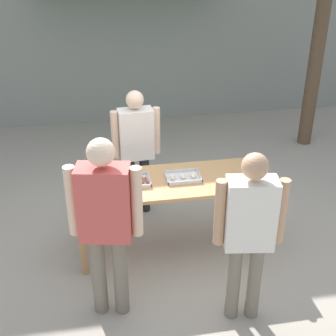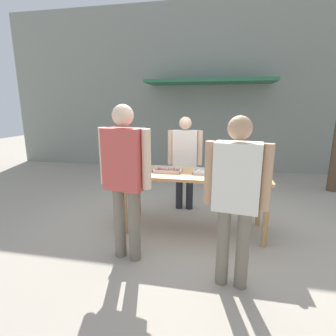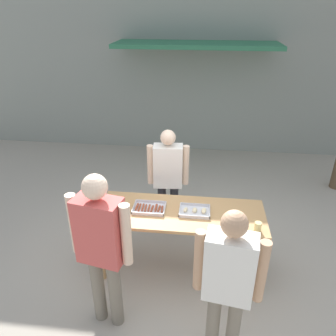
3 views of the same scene
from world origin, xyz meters
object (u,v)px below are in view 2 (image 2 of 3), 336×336
object	(u,v)px
food_tray_buns	(207,172)
condiment_jar_ketchup	(136,172)
condiment_jar_mustard	(129,172)
person_customer_holding_hotdog	(125,171)
beer_cup	(263,177)
person_customer_with_cup	(236,190)
person_server_behind_table	(185,156)
food_tray_sausages	(168,170)

from	to	relation	value
food_tray_buns	condiment_jar_ketchup	world-z (taller)	condiment_jar_ketchup
condiment_jar_mustard	person_customer_holding_hotdog	bearing A→B (deg)	-74.41
condiment_jar_mustard	beer_cup	xyz separation A→B (m)	(1.75, 0.00, 0.01)
food_tray_buns	person_customer_with_cup	world-z (taller)	person_customer_with_cup
beer_cup	person_server_behind_table	bearing A→B (deg)	136.87
food_tray_buns	beer_cup	xyz separation A→B (m)	(0.70, -0.28, 0.04)
condiment_jar_ketchup	food_tray_buns	bearing A→B (deg)	16.88
condiment_jar_mustard	person_customer_with_cup	bearing A→B (deg)	-33.16
beer_cup	person_customer_holding_hotdog	world-z (taller)	person_customer_holding_hotdog
condiment_jar_mustard	beer_cup	world-z (taller)	beer_cup
food_tray_sausages	beer_cup	distance (m)	1.30
food_tray_buns	condiment_jar_mustard	xyz separation A→B (m)	(-1.05, -0.28, 0.02)
condiment_jar_ketchup	person_customer_with_cup	xyz separation A→B (m)	(1.28, -0.89, 0.11)
person_customer_holding_hotdog	food_tray_buns	bearing A→B (deg)	-122.16
food_tray_sausages	beer_cup	bearing A→B (deg)	-12.35
person_customer_holding_hotdog	person_customer_with_cup	size ratio (longest dim) A/B	1.06
food_tray_sausages	person_server_behind_table	size ratio (longest dim) A/B	0.24
person_customer_with_cup	beer_cup	bearing A→B (deg)	-104.04
food_tray_sausages	food_tray_buns	distance (m)	0.56
condiment_jar_ketchup	person_customer_holding_hotdog	size ratio (longest dim) A/B	0.05
condiment_jar_mustard	beer_cup	size ratio (longest dim) A/B	0.75
condiment_jar_mustard	beer_cup	distance (m)	1.75
condiment_jar_ketchup	person_server_behind_table	size ratio (longest dim) A/B	0.05
food_tray_buns	person_server_behind_table	world-z (taller)	person_server_behind_table
food_tray_sausages	person_customer_with_cup	xyz separation A→B (m)	(0.89, -1.18, 0.14)
food_tray_sausages	condiment_jar_mustard	bearing A→B (deg)	-149.87
food_tray_buns	condiment_jar_ketchup	size ratio (longest dim) A/B	4.51
food_tray_sausages	person_customer_with_cup	size ratio (longest dim) A/B	0.23
condiment_jar_mustard	condiment_jar_ketchup	world-z (taller)	same
food_tray_sausages	food_tray_buns	world-z (taller)	food_tray_buns
person_server_behind_table	person_customer_holding_hotdog	distance (m)	1.75
person_server_behind_table	food_tray_buns	bearing A→B (deg)	-65.89
food_tray_buns	beer_cup	world-z (taller)	beer_cup
condiment_jar_ketchup	beer_cup	bearing A→B (deg)	0.38
condiment_jar_mustard	beer_cup	bearing A→B (deg)	0.16
food_tray_buns	condiment_jar_mustard	world-z (taller)	condiment_jar_mustard
person_customer_holding_hotdog	person_customer_with_cup	world-z (taller)	person_customer_holding_hotdog
food_tray_sausages	person_customer_holding_hotdog	world-z (taller)	person_customer_holding_hotdog
food_tray_sausages	beer_cup	xyz separation A→B (m)	(1.26, -0.28, 0.04)
food_tray_buns	condiment_jar_mustard	bearing A→B (deg)	-164.89
condiment_jar_mustard	food_tray_sausages	bearing A→B (deg)	30.13
condiment_jar_ketchup	beer_cup	size ratio (longest dim) A/B	0.75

